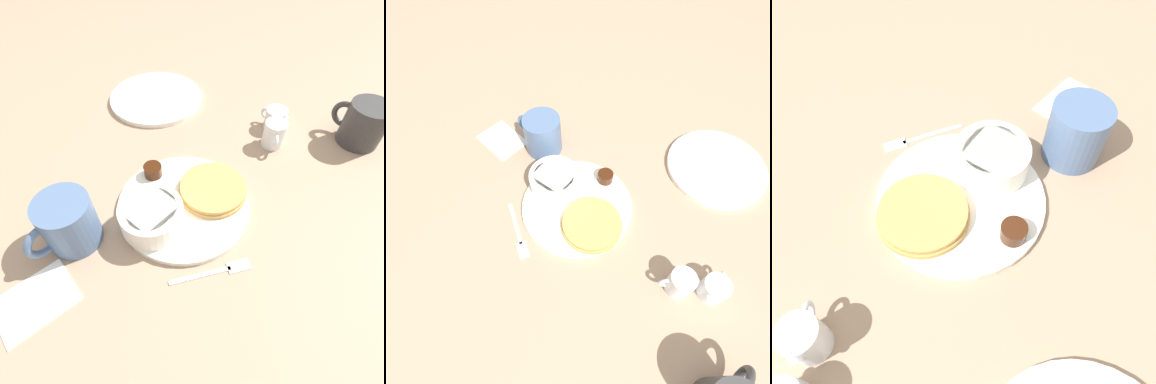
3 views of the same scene
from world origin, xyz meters
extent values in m
plane|color=#9E7F66|center=(0.00, 0.00, 0.00)|extent=(4.00, 4.00, 0.00)
cylinder|color=white|center=(0.00, 0.00, 0.01)|extent=(0.25, 0.25, 0.01)
cylinder|color=tan|center=(-0.06, 0.00, 0.02)|extent=(0.13, 0.13, 0.01)
cylinder|color=tan|center=(-0.06, 0.00, 0.03)|extent=(0.13, 0.13, 0.01)
cylinder|color=white|center=(0.07, 0.02, 0.04)|extent=(0.11, 0.11, 0.05)
cylinder|color=white|center=(0.07, 0.02, 0.06)|extent=(0.09, 0.09, 0.01)
cylinder|color=#38190A|center=(0.03, -0.09, 0.02)|extent=(0.04, 0.04, 0.02)
cylinder|color=white|center=(0.09, 0.01, 0.02)|extent=(0.05, 0.05, 0.02)
sphere|color=white|center=(0.09, 0.01, 0.04)|extent=(0.03, 0.03, 0.03)
cylinder|color=slate|center=(0.20, -0.02, 0.05)|extent=(0.09, 0.09, 0.10)
torus|color=slate|center=(0.24, 0.00, 0.05)|extent=(0.06, 0.04, 0.06)
cylinder|color=white|center=(-0.26, -0.08, 0.03)|extent=(0.05, 0.05, 0.06)
torus|color=white|center=(-0.25, -0.05, 0.03)|extent=(0.02, 0.03, 0.03)
cone|color=white|center=(-0.27, -0.09, 0.06)|extent=(0.02, 0.02, 0.01)
cylinder|color=white|center=(-0.30, -0.13, 0.02)|extent=(0.05, 0.05, 0.05)
torus|color=white|center=(-0.29, -0.15, 0.03)|extent=(0.02, 0.03, 0.03)
cone|color=white|center=(-0.31, -0.10, 0.05)|extent=(0.02, 0.02, 0.01)
cube|color=silver|center=(0.03, 0.14, 0.00)|extent=(0.10, 0.03, 0.00)
cube|color=silver|center=(-0.03, 0.15, 0.00)|extent=(0.04, 0.03, 0.00)
cube|color=white|center=(0.28, 0.07, 0.00)|extent=(0.13, 0.11, 0.00)
cylinder|color=#333333|center=(-0.44, 0.00, 0.05)|extent=(0.09, 0.09, 0.10)
torus|color=#333333|center=(-0.43, -0.04, 0.05)|extent=(0.03, 0.06, 0.06)
cylinder|color=white|center=(-0.08, -0.36, 0.01)|extent=(0.24, 0.24, 0.01)
camera|label=1|loc=(0.13, 0.32, 0.47)|focal=28.00mm
camera|label=2|loc=(-0.30, 0.17, 0.60)|focal=28.00mm
camera|label=3|loc=(-0.16, -0.26, 0.47)|focal=35.00mm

